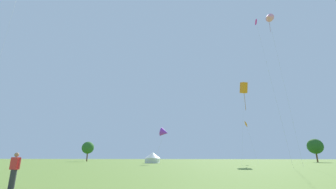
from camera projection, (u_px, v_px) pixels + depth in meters
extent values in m
cube|color=#E02DA3|center=(256.00, 22.00, 42.41)|extent=(0.51, 1.33, 1.33)
cylinder|color=#B2B2B7|center=(272.00, 86.00, 37.61)|extent=(2.09, 2.37, 26.19)
cube|color=orange|center=(246.00, 124.00, 55.27)|extent=(0.59, 1.64, 1.57)
cylinder|color=#B2B2B7|center=(252.00, 143.00, 52.86)|extent=(1.54, 2.20, 9.39)
cone|color=pink|center=(268.00, 17.00, 47.68)|extent=(2.49, 2.50, 2.01)
cylinder|color=#A9627C|center=(270.00, 25.00, 47.13)|extent=(0.06, 0.06, 3.17)
cylinder|color=#B2B2B7|center=(284.00, 84.00, 43.08)|extent=(2.00, 0.82, 30.27)
cone|color=purple|center=(164.00, 132.00, 53.24)|extent=(2.39, 2.27, 2.40)
cylinder|color=#B2B2B7|center=(159.00, 148.00, 51.89)|extent=(2.29, 1.14, 7.21)
cube|color=orange|center=(244.00, 88.00, 55.09)|extent=(1.95, 2.19, 2.82)
cylinder|color=#A75C11|center=(245.00, 100.00, 54.22)|extent=(0.09, 0.09, 4.95)
cylinder|color=#B2B2B7|center=(243.00, 124.00, 51.76)|extent=(2.37, 2.26, 17.96)
cylinder|color=#2D2D33|center=(12.00, 179.00, 11.10)|extent=(0.28, 0.28, 0.90)
cube|color=red|center=(15.00, 163.00, 11.30)|extent=(0.37, 0.24, 0.60)
sphere|color=#9E7051|center=(17.00, 155.00, 11.42)|extent=(0.22, 0.22, 0.22)
cylinder|color=red|center=(11.00, 163.00, 11.34)|extent=(0.09, 0.09, 0.55)
cylinder|color=red|center=(20.00, 163.00, 11.27)|extent=(0.09, 0.09, 0.55)
cube|color=white|center=(153.00, 161.00, 59.36)|extent=(3.37, 3.37, 1.26)
cone|color=white|center=(153.00, 155.00, 59.73)|extent=(4.21, 4.21, 1.47)
cylinder|color=brown|center=(317.00, 157.00, 69.09)|extent=(0.44, 0.44, 3.18)
sphere|color=#23561E|center=(315.00, 146.00, 69.96)|extent=(4.62, 4.62, 4.62)
cylinder|color=brown|center=(87.00, 157.00, 84.33)|extent=(0.44, 0.44, 3.45)
sphere|color=#286023|center=(88.00, 148.00, 85.22)|extent=(4.48, 4.48, 4.48)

